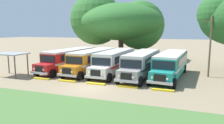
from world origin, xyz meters
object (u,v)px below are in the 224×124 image
Objects in this scene: parked_bus_slot_1 at (92,60)px; waiting_shelter at (11,55)px; parked_bus_slot_4 at (171,64)px; parked_bus_slot_2 at (115,61)px; broad_shade_tree at (120,22)px; utility_pole at (210,45)px; parked_bus_slot_3 at (142,63)px; parked_bus_slot_0 at (70,58)px.

waiting_shelter is (-7.97, -5.67, 0.87)m from parked_bus_slot_1.
parked_bus_slot_4 is 3.05× the size of waiting_shelter.
parked_bus_slot_2 is 15.49m from broad_shade_tree.
utility_pole reaches higher than waiting_shelter.
utility_pole is at bearing 98.62° from parked_bus_slot_2.
broad_shade_tree is (-0.77, 14.20, 5.29)m from parked_bus_slot_1.
parked_bus_slot_1 and parked_bus_slot_3 have the same top height.
utility_pole is at bearing 107.14° from parked_bus_slot_3.
parked_bus_slot_3 is 0.63× the size of broad_shade_tree.
broad_shade_tree is at bearing 175.16° from parked_bus_slot_0.
waiting_shelter is at bearing -61.14° from parked_bus_slot_2.
broad_shade_tree reaches higher than parked_bus_slot_3.
parked_bus_slot_3 is 3.38m from parked_bus_slot_4.
parked_bus_slot_3 is 15.56m from waiting_shelter.
parked_bus_slot_0 and parked_bus_slot_1 have the same top height.
parked_bus_slot_3 is 8.05m from utility_pole.
utility_pole is 23.30m from waiting_shelter.
parked_bus_slot_2 reaches higher than waiting_shelter.
parked_bus_slot_0 is 1.56× the size of utility_pole.
broad_shade_tree is 2.45× the size of utility_pole.
parked_bus_slot_3 and parked_bus_slot_4 have the same top height.
parked_bus_slot_0 is at bearing 51.05° from waiting_shelter.
parked_bus_slot_2 is at bearing -172.42° from utility_pole.
parked_bus_slot_0 is 3.41m from parked_bus_slot_1.
parked_bus_slot_0 is at bearing -174.65° from utility_pole.
broad_shade_tree is (-10.74, 14.12, 5.29)m from parked_bus_slot_4.
waiting_shelter is at bearing -33.29° from parked_bus_slot_0.
parked_bus_slot_1 is 15.17m from broad_shade_tree.
parked_bus_slot_0 is at bearing -84.23° from parked_bus_slot_4.
parked_bus_slot_3 is at bearing -165.55° from utility_pole.
parked_bus_slot_1 is 3.05m from parked_bus_slot_2.
parked_bus_slot_2 is 1.54× the size of utility_pole.
parked_bus_slot_1 is 9.97m from parked_bus_slot_4.
parked_bus_slot_3 is at bearing 20.17° from waiting_shelter.
broad_shade_tree is at bearing -137.36° from parked_bus_slot_4.
broad_shade_tree reaches higher than parked_bus_slot_1.
parked_bus_slot_1 is 0.63× the size of broad_shade_tree.
parked_bus_slot_1 is (3.41, 0.02, 0.00)m from parked_bus_slot_0.
parked_bus_slot_3 is at bearing -78.07° from parked_bus_slot_4.
broad_shade_tree is at bearing 139.83° from utility_pole.
utility_pole is at bearing 101.01° from parked_bus_slot_0.
utility_pole is (11.07, 1.47, 2.19)m from parked_bus_slot_2.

